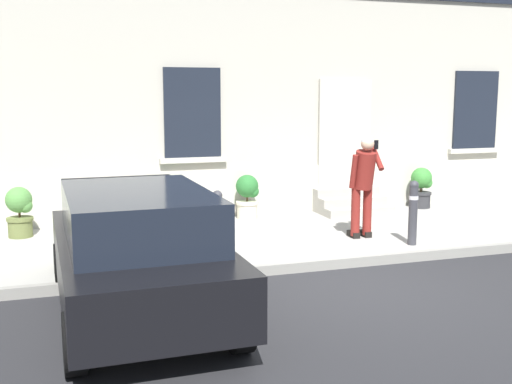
{
  "coord_description": "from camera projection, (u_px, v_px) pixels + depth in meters",
  "views": [
    {
      "loc": [
        -3.74,
        -7.34,
        2.58
      ],
      "look_at": [
        -0.8,
        1.6,
        1.1
      ],
      "focal_mm": 44.45,
      "sensor_mm": 36.0,
      "label": 1
    }
  ],
  "objects": [
    {
      "name": "bollard_near_person",
      "position": [
        413.0,
        210.0,
        10.14
      ],
      "size": [
        0.15,
        0.15,
        1.04
      ],
      "color": "#333338",
      "rests_on": "sidewalk"
    },
    {
      "name": "entrance_stoop",
      "position": [
        350.0,
        203.0,
        13.0
      ],
      "size": [
        1.41,
        0.96,
        0.48
      ],
      "color": "#9E998E",
      "rests_on": "sidewalk"
    },
    {
      "name": "planter_terracotta",
      "position": [
        173.0,
        199.0,
        11.83
      ],
      "size": [
        0.44,
        0.44,
        0.86
      ],
      "color": "#B25B38",
      "rests_on": "sidewalk"
    },
    {
      "name": "bollard_far_left",
      "position": [
        218.0,
        223.0,
        9.14
      ],
      "size": [
        0.15,
        0.15,
        1.04
      ],
      "color": "#333338",
      "rests_on": "sidewalk"
    },
    {
      "name": "hatchback_car_black",
      "position": [
        137.0,
        250.0,
        7.28
      ],
      "size": [
        1.84,
        4.09,
        1.5
      ],
      "color": "black",
      "rests_on": "ground"
    },
    {
      "name": "planter_cream",
      "position": [
        248.0,
        195.0,
        12.28
      ],
      "size": [
        0.44,
        0.44,
        0.86
      ],
      "color": "beige",
      "rests_on": "sidewalk"
    },
    {
      "name": "sidewalk",
      "position": [
        278.0,
        238.0,
        11.06
      ],
      "size": [
        24.0,
        3.6,
        0.15
      ],
      "primitive_type": "cube",
      "color": "#99968E",
      "rests_on": "ground"
    },
    {
      "name": "ground_plane",
      "position": [
        350.0,
        288.0,
        8.44
      ],
      "size": [
        80.0,
        80.0,
        0.0
      ],
      "primitive_type": "plane",
      "color": "#232326"
    },
    {
      "name": "person_on_phone",
      "position": [
        364.0,
        180.0,
        10.53
      ],
      "size": [
        0.51,
        0.52,
        1.74
      ],
      "rotation": [
        0.0,
        0.0,
        -0.11
      ],
      "color": "maroon",
      "rests_on": "sidewalk"
    },
    {
      "name": "planter_olive",
      "position": [
        20.0,
        211.0,
        10.71
      ],
      "size": [
        0.44,
        0.44,
        0.86
      ],
      "color": "#606B38",
      "rests_on": "sidewalk"
    },
    {
      "name": "building_facade",
      "position": [
        237.0,
        35.0,
        12.83
      ],
      "size": [
        24.0,
        1.52,
        7.5
      ],
      "color": "#B2AD9E",
      "rests_on": "ground"
    },
    {
      "name": "curb_edge",
      "position": [
        322.0,
        265.0,
        9.31
      ],
      "size": [
        24.0,
        0.12,
        0.15
      ],
      "primitive_type": "cube",
      "color": "gray",
      "rests_on": "ground"
    },
    {
      "name": "planter_charcoal",
      "position": [
        422.0,
        187.0,
        13.46
      ],
      "size": [
        0.44,
        0.44,
        0.86
      ],
      "color": "#2D2D30",
      "rests_on": "sidewalk"
    }
  ]
}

